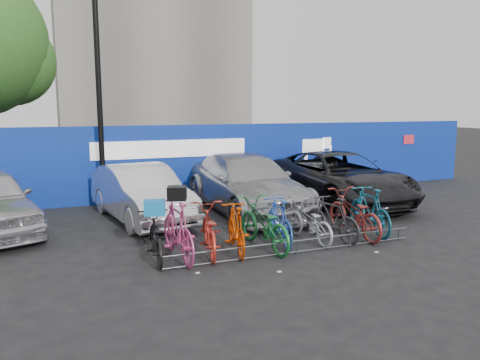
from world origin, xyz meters
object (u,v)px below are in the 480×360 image
car_3 (339,178)px  bike_9 (369,210)px  bike_0 (156,238)px  bike_8 (354,214)px  car_1 (141,193)px  car_2 (247,183)px  bike_1 (178,230)px  bike_3 (236,229)px  bike_rack (297,246)px  bike_5 (279,221)px  lamppost (99,96)px  bike_7 (332,218)px  bike_6 (309,222)px  bike_2 (209,230)px  bike_4 (263,224)px

car_3 → bike_9: (-1.35, -3.33, -0.23)m
bike_0 → bike_8: bearing=-174.3°
car_1 → car_2: 3.03m
bike_1 → bike_3: 1.21m
bike_3 → bike_8: 2.97m
bike_rack → bike_5: bike_5 is taller
bike_9 → lamppost: bearing=-36.3°
bike_3 → bike_8: bike_8 is taller
bike_7 → bike_8: 0.64m
car_3 → bike_6: size_ratio=3.35×
lamppost → bike_rack: (3.20, -6.00, -3.11)m
bike_3 → bike_9: size_ratio=0.91×
bike_rack → bike_2: (-1.66, 0.70, 0.34)m
car_1 → bike_8: bearing=-47.9°
car_1 → bike_4: size_ratio=2.19×
car_1 → bike_7: bearing=-53.1°
car_2 → bike_8: size_ratio=2.70×
bike_3 → bike_4: size_ratio=0.84×
car_2 → bike_1: size_ratio=2.79×
car_3 → bike_3: car_3 is taller
car_1 → bike_5: 4.10m
bike_0 → bike_6: bearing=-173.7°
car_1 → bike_7: 5.04m
bike_4 → bike_9: bike_9 is taller
lamppost → bike_rack: size_ratio=1.09×
car_3 → bike_1: bearing=-150.1°
bike_rack → bike_5: size_ratio=3.27×
car_1 → bike_2: bearing=-86.7°
lamppost → bike_8: 7.82m
bike_4 → car_2: bearing=-111.7°
bike_0 → bike_8: 4.60m
bike_8 → bike_3: bearing=3.6°
car_2 → bike_0: bearing=-135.8°
bike_5 → bike_9: bike_9 is taller
bike_8 → bike_9: size_ratio=1.10×
bike_2 → bike_9: size_ratio=1.02×
car_3 → bike_2: car_3 is taller
lamppost → car_2: size_ratio=1.10×
bike_rack → car_3: (3.69, 4.08, 0.63)m
bike_rack → bike_7: bearing=26.4°
bike_2 → bike_4: bearing=-173.2°
car_2 → bike_7: (0.62, -3.49, -0.30)m
car_3 → bike_2: 6.33m
bike_7 → bike_1: bearing=-11.2°
lamppost → bike_0: lamppost is taller
bike_4 → bike_8: bearing=177.7°
car_1 → bike_4: bearing=-70.3°
bike_7 → bike_4: bearing=-10.8°
bike_0 → bike_1: size_ratio=0.88×
bike_rack → car_3: car_3 is taller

